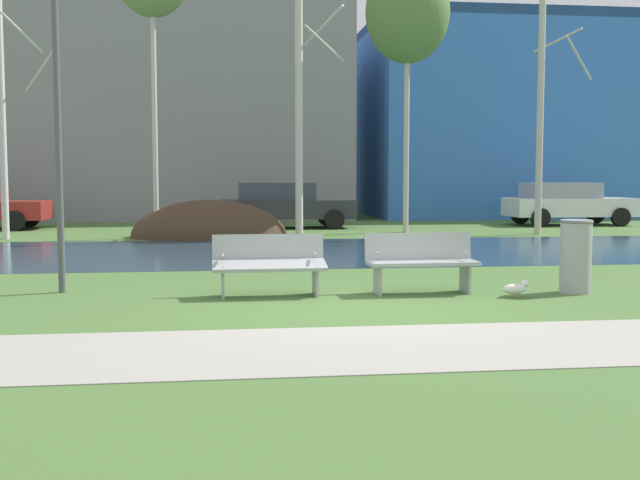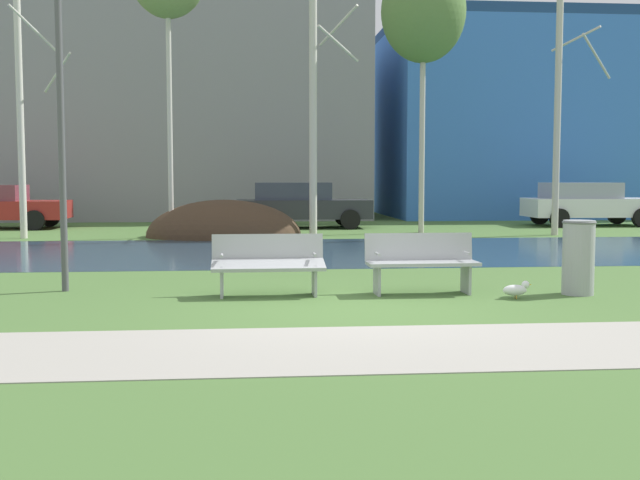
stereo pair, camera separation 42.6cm
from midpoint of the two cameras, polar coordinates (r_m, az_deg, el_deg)
The scene contains 17 objects.
ground_plane at distance 19.88m, azimuth -0.62°, elevation -0.22°, with size 120.00×120.00×0.00m, color #476B33.
paved_path_strip at distance 7.81m, azimuth 6.64°, elevation -7.83°, with size 60.00×2.12×0.01m, color #9E998E.
river_band at distance 17.61m, azimuth -0.03°, elevation -0.83°, with size 80.00×6.85×0.01m, color #284256.
soil_mound at distance 22.18m, azimuth -6.51°, elevation 0.26°, with size 4.39×3.19×2.10m, color #423021.
bench_left at distance 11.03m, azimuth -2.73°, elevation -1.69°, with size 1.61×0.58×0.87m.
bench_right at distance 11.34m, azimuth 8.53°, elevation -1.56°, with size 1.61×0.58×0.87m.
trash_bin at distance 11.81m, azimuth 19.45°, elevation -1.13°, with size 0.48×0.48×1.07m.
seagull at distance 11.18m, azimuth 15.30°, elevation -3.52°, with size 0.41×0.15×0.25m.
streetlamp at distance 12.10m, azimuth -17.68°, elevation 13.83°, with size 0.32×0.32×5.51m.
birch_far_left at distance 22.86m, azimuth -20.63°, elevation 10.67°, with size 1.54×2.59×8.31m.
birch_center_left at distance 21.96m, azimuth 0.16°, elevation 10.59°, with size 1.38×2.50×7.72m.
birch_center at distance 24.26m, azimuth 8.13°, elevation 16.24°, with size 2.53×2.53×8.47m.
birch_center_right at distance 23.73m, azimuth 17.70°, elevation 10.05°, with size 1.60×2.66×7.86m.
parked_sedan_second_dark at distance 25.75m, azimuth -1.00°, elevation 2.66°, with size 4.45×2.04×1.51m.
parked_hatch_third_white at distance 28.49m, azimuth 19.43°, elevation 2.58°, with size 4.35×2.05×1.50m.
building_grey_warehouse at distance 34.60m, azimuth -10.67°, elevation 9.46°, with size 16.41×9.86×9.27m.
building_blue_store at distance 35.57m, azimuth 15.69°, elevation 8.47°, with size 12.77×8.12×8.32m.
Camera 2 is at (-1.36, -9.77, 1.69)m, focal length 43.53 mm.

